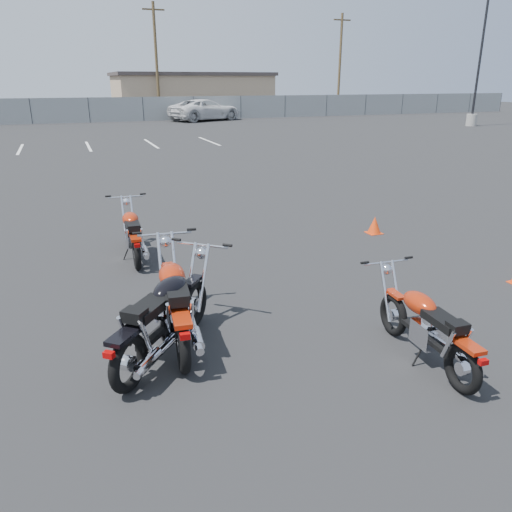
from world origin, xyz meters
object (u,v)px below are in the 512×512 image
object	(u,v)px
motorcycle_front_red	(133,234)
motorcycle_rear_red	(427,327)
motorcycle_second_black	(164,317)
motorcycle_third_red	(176,301)
white_van	(205,104)

from	to	relation	value
motorcycle_front_red	motorcycle_rear_red	xyz separation A→B (m)	(2.55, -4.70, -0.02)
motorcycle_second_black	motorcycle_third_red	distance (m)	0.39
motorcycle_second_black	motorcycle_rear_red	size ratio (longest dim) A/B	1.03
motorcycle_third_red	white_van	bearing A→B (deg)	74.00
motorcycle_third_red	white_van	distance (m)	35.35
motorcycle_front_red	white_van	bearing A→B (deg)	72.32
white_van	motorcycle_third_red	bearing A→B (deg)	141.73
motorcycle_second_black	white_van	bearing A→B (deg)	73.84
motorcycle_third_red	white_van	xyz separation A→B (m)	(9.74, 33.97, 0.79)
motorcycle_rear_red	white_van	bearing A→B (deg)	78.43
motorcycle_rear_red	white_van	world-z (taller)	white_van
white_van	motorcycle_rear_red	bearing A→B (deg)	146.16
motorcycle_front_red	motorcycle_second_black	bearing A→B (deg)	-92.15
motorcycle_rear_red	white_van	distance (m)	36.21
motorcycle_front_red	motorcycle_third_red	bearing A→B (deg)	-88.77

